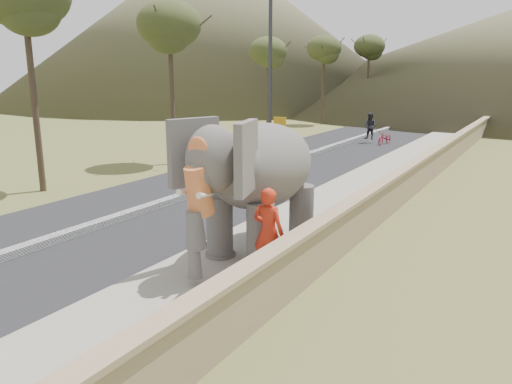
% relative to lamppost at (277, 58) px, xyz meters
% --- Properties ---
extents(ground, '(160.00, 160.00, 0.00)m').
position_rel_lamppost_xyz_m(ground, '(4.69, -13.52, -4.87)').
color(ground, olive).
rests_on(ground, ground).
extents(road, '(7.00, 120.00, 0.03)m').
position_rel_lamppost_xyz_m(road, '(-0.31, -3.52, -4.86)').
color(road, black).
rests_on(road, ground).
extents(median, '(0.35, 120.00, 0.22)m').
position_rel_lamppost_xyz_m(median, '(-0.31, -3.52, -4.76)').
color(median, black).
rests_on(median, ground).
extents(walkway, '(3.00, 120.00, 0.15)m').
position_rel_lamppost_xyz_m(walkway, '(4.69, -3.52, -4.80)').
color(walkway, '#9E9687').
rests_on(walkway, ground).
extents(parapet, '(0.30, 120.00, 1.10)m').
position_rel_lamppost_xyz_m(parapet, '(6.34, -3.52, -4.32)').
color(parapet, tan).
rests_on(parapet, ground).
extents(lamppost, '(1.76, 0.36, 8.00)m').
position_rel_lamppost_xyz_m(lamppost, '(0.00, 0.00, 0.00)').
color(lamppost, '#333439').
rests_on(lamppost, ground).
extents(signboard, '(0.60, 0.08, 2.40)m').
position_rel_lamppost_xyz_m(signboard, '(0.19, -0.00, -3.23)').
color(signboard, '#2D2D33').
rests_on(signboard, ground).
extents(hill_left, '(60.00, 60.00, 22.00)m').
position_rel_lamppost_xyz_m(hill_left, '(-33.31, 41.48, 6.13)').
color(hill_left, brown).
rests_on(hill_left, ground).
extents(elephant_and_man, '(2.45, 4.44, 3.18)m').
position_rel_lamppost_xyz_m(elephant_and_man, '(4.71, -9.38, -3.14)').
color(elephant_and_man, slate).
rests_on(elephant_and_man, ground).
extents(motorcyclist, '(1.77, 1.70, 1.88)m').
position_rel_lamppost_xyz_m(motorcyclist, '(1.33, 10.61, -4.13)').
color(motorcyclist, maroon).
rests_on(motorcyclist, ground).
extents(trees, '(48.44, 42.70, 8.28)m').
position_rel_lamppost_xyz_m(trees, '(7.70, 14.43, -1.14)').
color(trees, '#473828').
rests_on(trees, ground).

